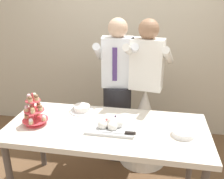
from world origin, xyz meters
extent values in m
cube|color=beige|center=(0.00, 1.43, 1.45)|extent=(5.20, 0.10, 2.90)
cube|color=silver|center=(0.00, 0.00, 0.75)|extent=(1.80, 0.80, 0.05)
cylinder|color=#564C47|center=(-0.82, -0.32, 0.36)|extent=(0.06, 0.06, 0.72)
cylinder|color=#564C47|center=(-0.82, 0.32, 0.36)|extent=(0.06, 0.06, 0.72)
cylinder|color=#564C47|center=(0.82, 0.32, 0.36)|extent=(0.06, 0.06, 0.72)
cylinder|color=#D83F4C|center=(-0.64, -0.07, 0.78)|extent=(0.17, 0.17, 0.01)
cylinder|color=#D83F4C|center=(-0.64, -0.07, 0.93)|extent=(0.01, 0.01, 0.31)
cylinder|color=#D83F4C|center=(-0.64, -0.07, 0.82)|extent=(0.23, 0.23, 0.01)
cylinder|color=#D1B784|center=(-0.56, -0.08, 0.84)|extent=(0.04, 0.04, 0.03)
sphere|color=white|center=(-0.56, -0.08, 0.86)|extent=(0.04, 0.04, 0.04)
cylinder|color=#D1B784|center=(-0.65, 0.02, 0.84)|extent=(0.04, 0.04, 0.03)
sphere|color=brown|center=(-0.65, 0.02, 0.86)|extent=(0.04, 0.04, 0.04)
cylinder|color=#D1B784|center=(-0.73, -0.06, 0.84)|extent=(0.04, 0.04, 0.03)
sphere|color=brown|center=(-0.73, -0.06, 0.86)|extent=(0.04, 0.04, 0.04)
cylinder|color=#D1B784|center=(-0.64, -0.16, 0.84)|extent=(0.04, 0.04, 0.03)
sphere|color=white|center=(-0.64, -0.16, 0.86)|extent=(0.04, 0.04, 0.04)
cylinder|color=#D83F4C|center=(-0.64, -0.07, 0.92)|extent=(0.18, 0.18, 0.01)
cylinder|color=#D1B784|center=(-0.58, -0.07, 0.93)|extent=(0.04, 0.04, 0.03)
sphere|color=brown|center=(-0.58, -0.07, 0.96)|extent=(0.04, 0.04, 0.04)
cylinder|color=#D1B784|center=(-0.63, -0.01, 0.93)|extent=(0.04, 0.04, 0.03)
sphere|color=brown|center=(-0.63, -0.01, 0.96)|extent=(0.04, 0.04, 0.04)
cylinder|color=#D1B784|center=(-0.69, -0.03, 0.93)|extent=(0.04, 0.04, 0.03)
sphere|color=#EAB7C6|center=(-0.69, -0.03, 0.96)|extent=(0.04, 0.04, 0.04)
cylinder|color=#D1B784|center=(-0.70, -0.10, 0.93)|extent=(0.04, 0.04, 0.03)
sphere|color=#EAB7C6|center=(-0.70, -0.10, 0.96)|extent=(0.04, 0.04, 0.04)
cylinder|color=#D1B784|center=(-0.62, -0.13, 0.93)|extent=(0.04, 0.04, 0.03)
sphere|color=#D6B27A|center=(-0.62, -0.13, 0.96)|extent=(0.04, 0.04, 0.04)
cylinder|color=#D83F4C|center=(-0.64, -0.07, 1.01)|extent=(0.13, 0.13, 0.01)
cylinder|color=#D1B784|center=(-0.61, -0.07, 1.03)|extent=(0.04, 0.04, 0.03)
sphere|color=brown|center=(-0.61, -0.07, 1.05)|extent=(0.04, 0.04, 0.04)
cylinder|color=#D1B784|center=(-0.64, -0.03, 1.03)|extent=(0.04, 0.04, 0.03)
sphere|color=beige|center=(-0.64, -0.03, 1.05)|extent=(0.04, 0.04, 0.04)
cylinder|color=#D1B784|center=(-0.68, -0.06, 1.03)|extent=(0.04, 0.04, 0.03)
sphere|color=#EAB7C6|center=(-0.68, -0.06, 1.05)|extent=(0.04, 0.04, 0.04)
cylinder|color=#D1B784|center=(-0.65, -0.11, 1.03)|extent=(0.04, 0.04, 0.03)
sphere|color=brown|center=(-0.65, -0.11, 1.05)|extent=(0.04, 0.04, 0.04)
cube|color=silver|center=(0.05, -0.02, 0.79)|extent=(0.42, 0.31, 0.02)
sphere|color=white|center=(0.11, -0.02, 0.83)|extent=(0.10, 0.10, 0.10)
sphere|color=white|center=(0.06, 0.02, 0.83)|extent=(0.08, 0.08, 0.08)
sphere|color=white|center=(0.01, 0.01, 0.83)|extent=(0.08, 0.08, 0.08)
sphere|color=white|center=(-0.02, -0.07, 0.83)|extent=(0.09, 0.09, 0.09)
sphere|color=white|center=(0.07, -0.08, 0.83)|extent=(0.09, 0.09, 0.09)
sphere|color=white|center=(0.05, -0.02, 0.84)|extent=(0.11, 0.11, 0.11)
sphere|color=#B21923|center=(0.05, -0.03, 0.89)|extent=(0.02, 0.02, 0.02)
sphere|color=#2D1938|center=(0.06, -0.02, 0.88)|extent=(0.02, 0.02, 0.02)
sphere|color=#DB474C|center=(0.03, -0.01, 0.87)|extent=(0.02, 0.02, 0.02)
sphere|color=#DB474C|center=(0.01, -0.07, 0.88)|extent=(0.02, 0.02, 0.02)
sphere|color=#2D1938|center=(0.08, -0.01, 0.89)|extent=(0.02, 0.02, 0.02)
cube|color=silver|center=(0.08, -0.13, 0.80)|extent=(0.23, 0.02, 0.00)
cube|color=black|center=(0.23, -0.13, 0.81)|extent=(0.09, 0.03, 0.02)
cylinder|color=white|center=(0.66, -0.04, 0.78)|extent=(0.19, 0.19, 0.01)
cylinder|color=white|center=(0.67, -0.03, 0.79)|extent=(0.19, 0.19, 0.01)
cylinder|color=white|center=(0.67, -0.04, 0.80)|extent=(0.19, 0.19, 0.01)
cylinder|color=white|center=(0.66, -0.03, 0.81)|extent=(0.19, 0.19, 0.01)
cylinder|color=white|center=(-0.30, 0.25, 0.78)|extent=(0.24, 0.24, 0.01)
cylinder|color=white|center=(-0.30, 0.25, 0.81)|extent=(0.16, 0.16, 0.05)
cylinder|color=#232328|center=(-0.01, 0.68, 0.46)|extent=(0.32, 0.32, 0.92)
cube|color=white|center=(-0.01, 0.68, 1.19)|extent=(0.36, 0.24, 0.54)
sphere|color=#D8B293|center=(-0.01, 0.68, 1.55)|extent=(0.21, 0.21, 0.21)
cylinder|color=white|center=(-0.21, 0.66, 1.30)|extent=(0.14, 0.49, 0.28)
cylinder|color=white|center=(0.16, 0.71, 1.30)|extent=(0.14, 0.49, 0.28)
cube|color=#4C3372|center=(-0.02, 0.58, 1.19)|extent=(0.05, 0.02, 0.36)
cone|color=white|center=(0.31, 0.64, 0.46)|extent=(0.56, 0.56, 0.92)
cube|color=white|center=(0.31, 0.64, 1.19)|extent=(0.37, 0.25, 0.54)
sphere|color=#997054|center=(0.31, 0.64, 1.55)|extent=(0.21, 0.21, 0.21)
cylinder|color=white|center=(0.14, 0.67, 1.30)|extent=(0.15, 0.49, 0.28)
cylinder|color=white|center=(0.52, 0.61, 1.30)|extent=(0.15, 0.49, 0.28)
camera|label=1|loc=(0.39, -1.91, 1.89)|focal=39.71mm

